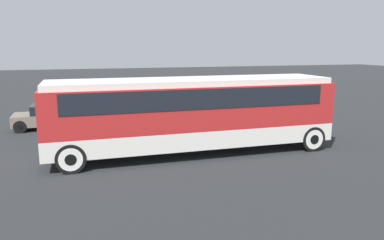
{
  "coord_description": "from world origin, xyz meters",
  "views": [
    {
      "loc": [
        -4.24,
        -13.92,
        4.22
      ],
      "look_at": [
        0.0,
        0.0,
        1.34
      ],
      "focal_mm": 35.0,
      "sensor_mm": 36.0,
      "label": 1
    }
  ],
  "objects_px": {
    "parked_car_near": "(154,103)",
    "parked_car_far": "(59,116)",
    "parked_car_mid": "(242,102)",
    "tour_bus": "(194,109)"
  },
  "relations": [
    {
      "from": "parked_car_near",
      "to": "parked_car_far",
      "type": "xyz_separation_m",
      "value": [
        -5.6,
        -2.53,
        -0.06
      ]
    },
    {
      "from": "parked_car_mid",
      "to": "parked_car_far",
      "type": "height_order",
      "value": "parked_car_mid"
    },
    {
      "from": "tour_bus",
      "to": "parked_car_near",
      "type": "height_order",
      "value": "tour_bus"
    },
    {
      "from": "tour_bus",
      "to": "parked_car_mid",
      "type": "distance_m",
      "value": 9.8
    },
    {
      "from": "parked_car_near",
      "to": "parked_car_far",
      "type": "height_order",
      "value": "parked_car_near"
    },
    {
      "from": "tour_bus",
      "to": "parked_car_far",
      "type": "relative_size",
      "value": 2.45
    },
    {
      "from": "parked_car_near",
      "to": "parked_car_mid",
      "type": "bearing_deg",
      "value": -12.26
    },
    {
      "from": "parked_car_mid",
      "to": "parked_car_far",
      "type": "relative_size",
      "value": 0.88
    },
    {
      "from": "parked_car_mid",
      "to": "parked_car_near",
      "type": "bearing_deg",
      "value": 167.74
    },
    {
      "from": "parked_car_near",
      "to": "parked_car_far",
      "type": "relative_size",
      "value": 0.95
    }
  ]
}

